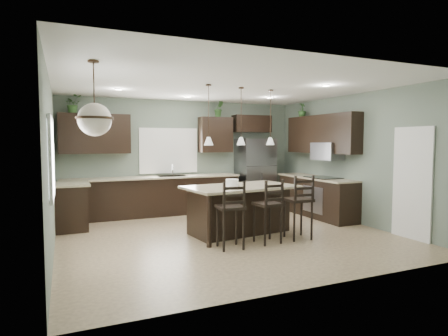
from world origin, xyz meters
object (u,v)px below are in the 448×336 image
refrigerator (255,174)px  bar_stool_left (230,215)px  kitchen_island (241,210)px  serving_dish (232,183)px  bar_stool_right (298,207)px  plant_back_left (73,104)px  bar_stool_center (268,211)px

refrigerator → bar_stool_left: (-2.16, -3.20, -0.36)m
refrigerator → kitchen_island: 2.85m
serving_dish → bar_stool_right: bar_stool_right is taller
bar_stool_right → kitchen_island: bearing=139.4°
kitchen_island → bar_stool_left: (-0.61, -0.86, 0.10)m
refrigerator → plant_back_left: 4.75m
bar_stool_right → plant_back_left: bearing=142.0°
bar_stool_left → bar_stool_center: 0.74m
kitchen_island → bar_stool_left: 1.06m
bar_stool_center → plant_back_left: (-3.02, 3.32, 2.03)m
refrigerator → bar_stool_center: size_ratio=1.64×
kitchen_island → serving_dish: 0.57m
kitchen_island → bar_stool_center: bearing=-88.2°
serving_dish → bar_stool_left: bar_stool_left is taller
bar_stool_left → bar_stool_center: (0.74, 0.05, -0.00)m
serving_dish → bar_stool_right: bearing=-37.1°
bar_stool_right → bar_stool_center: bearing=-173.3°
refrigerator → plant_back_left: plant_back_left is taller
kitchen_island → refrigerator: bearing=49.0°
bar_stool_left → serving_dish: bearing=68.3°
refrigerator → kitchen_island: refrigerator is taller
bar_stool_center → bar_stool_left: bearing=178.9°
bar_stool_left → bar_stool_center: bearing=8.8°
refrigerator → bar_stool_center: 3.47m
bar_stool_right → bar_stool_left: bearing=-172.7°
serving_dish → kitchen_island: bearing=7.4°
bar_stool_center → bar_stool_right: bar_stool_right is taller
refrigerator → bar_stool_right: 3.22m
bar_stool_center → bar_stool_right: (0.65, 0.03, 0.03)m
bar_stool_left → kitchen_island: bearing=59.2°
serving_dish → plant_back_left: (-2.69, 2.54, 1.60)m
plant_back_left → bar_stool_right: bearing=-41.8°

